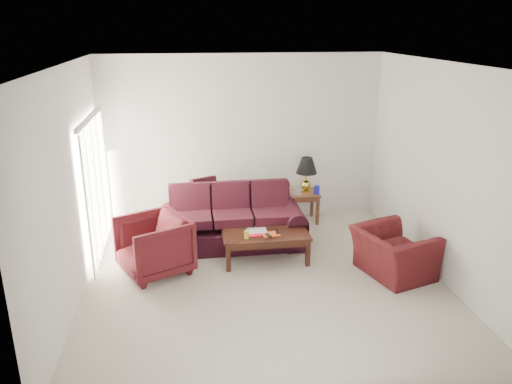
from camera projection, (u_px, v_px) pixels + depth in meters
The scene contains 19 objects.
floor at pixel (265, 281), 7.10m from camera, with size 5.00×5.00×0.00m, color beige.
blinds at pixel (96, 188), 7.64m from camera, with size 0.10×2.00×2.16m, color silver.
sofa at pixel (232, 218), 8.10m from camera, with size 2.35×1.01×0.96m, color black, non-canonical shape.
throw_pillow at pixel (204, 190), 8.57m from camera, with size 0.45×0.13×0.45m, color black.
end_table at pixel (304, 207), 9.17m from camera, with size 0.51×0.51×0.56m, color #4C201A, non-canonical shape.
table_lamp at pixel (306, 175), 9.03m from camera, with size 0.38×0.38×0.64m, color gold, non-canonical shape.
clock at pixel (297, 191), 8.92m from camera, with size 0.14×0.05×0.14m, color white.
blue_canister at pixel (317, 190), 8.98m from camera, with size 0.10×0.10×0.15m, color #1A19A3.
picture_frame at pixel (293, 185), 9.25m from camera, with size 0.12×0.02×0.14m, color white.
floor_lamp at pixel (117, 192), 8.52m from camera, with size 0.24×0.24×1.48m, color white, non-canonical shape.
armchair_left at pixel (154, 246), 7.21m from camera, with size 0.91×0.93×0.85m, color #3D0E12.
armchair_right at pixel (393, 253), 7.18m from camera, with size 1.04×0.91×0.68m, color #3B0D0F.
coffee_table at pixel (265, 247), 7.64m from camera, with size 1.31×0.66×0.46m, color black, non-canonical shape.
magazine_red at pixel (252, 234), 7.50m from camera, with size 0.26×0.19×0.01m, color red.
magazine_white at pixel (257, 231), 7.62m from camera, with size 0.30×0.22×0.02m, color beige.
magazine_orange at pixel (271, 234), 7.50m from camera, with size 0.25×0.19×0.01m, color #D94519.
remote_a at pixel (269, 235), 7.42m from camera, with size 0.04×0.15×0.02m, color black.
remote_b at pixel (277, 231), 7.56m from camera, with size 0.05×0.16×0.02m, color black.
yellow_glass at pixel (247, 234), 7.36m from camera, with size 0.07×0.07×0.12m, color gold.
Camera 1 is at (-1.03, -6.24, 3.47)m, focal length 35.00 mm.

